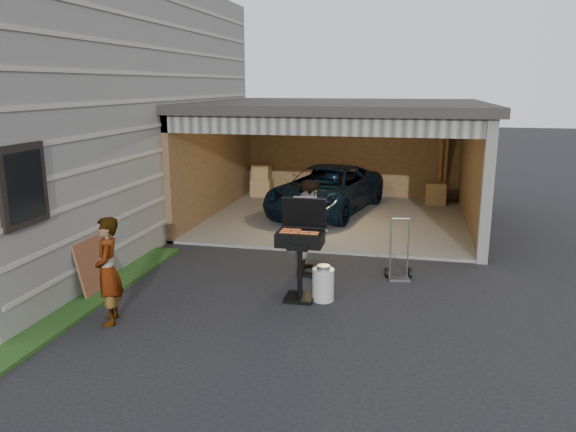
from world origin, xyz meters
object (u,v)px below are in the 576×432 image
man (310,226)px  minivan (326,192)px  bbq_grill (301,241)px  plywood_panel (94,267)px  woman (108,271)px  propane_tank (323,285)px  hand_truck (399,267)px

man → minivan: bearing=-6.2°
bbq_grill → plywood_panel: bearing=-171.8°
minivan → bbq_grill: 5.90m
bbq_grill → plywood_panel: (-3.30, -0.47, -0.49)m
plywood_panel → bbq_grill: bearing=8.2°
woman → propane_tank: bearing=94.2°
bbq_grill → man: bearing=94.2°
propane_tank → plywood_panel: size_ratio=0.57×
bbq_grill → plywood_panel: size_ratio=1.74×
minivan → plywood_panel: 6.94m
bbq_grill → propane_tank: bearing=1.8°
propane_tank → hand_truck: bearing=48.6°
woman → hand_truck: size_ratio=1.41×
plywood_panel → hand_truck: bearing=20.2°
minivan → man: (0.40, -4.50, 0.24)m
man → hand_truck: bearing=-104.2°
minivan → man: bearing=-72.1°
propane_tank → bbq_grill: bearing=-178.2°
minivan → bbq_grill: bearing=-72.3°
plywood_panel → minivan: bearing=66.2°
woman → man: 3.69m
woman → man: size_ratio=0.91×
woman → bbq_grill: bbq_grill is taller
woman → man: (2.35, 2.84, 0.07)m
woman → hand_truck: woman is taller
plywood_panel → hand_truck: hand_truck is taller
bbq_grill → woman: bearing=-149.0°
hand_truck → woman: bearing=-155.1°
woman → propane_tank: (2.81, 1.48, -0.51)m
man → propane_tank: (0.46, -1.36, -0.58)m
bbq_grill → hand_truck: bbq_grill is taller
man → plywood_panel: 3.71m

